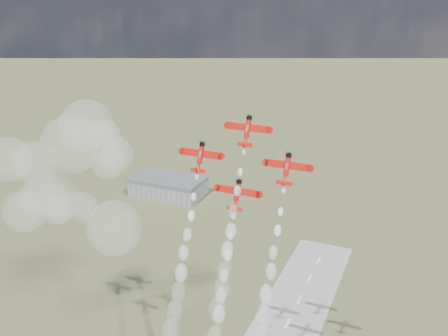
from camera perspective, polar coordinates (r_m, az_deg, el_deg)
hangar at (r=373.29m, az=-6.09°, el=-1.97°), size 50.00×28.00×13.00m
plane_lead at (r=159.22m, az=2.55°, el=4.11°), size 13.64×6.60×9.15m
plane_left at (r=163.49m, az=-2.60°, el=1.27°), size 13.64×6.60×9.15m
plane_right at (r=154.22m, az=6.85°, el=-0.03°), size 13.64×6.60×9.15m
plane_slot at (r=158.00m, az=1.42°, el=-2.86°), size 13.64×6.60×9.15m
smoke_trail_lead at (r=160.10m, az=-0.09°, el=-11.76°), size 5.39×23.04×46.43m
smoke_trail_left at (r=166.82m, az=-5.19°, el=-14.02°), size 5.30×23.66×46.31m
smoke_trail_right at (r=157.80m, az=4.26°, el=-16.29°), size 5.14×22.60×46.26m
drifted_smoke_cloud at (r=208.06m, az=-16.92°, el=-0.85°), size 65.65×40.85×54.85m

